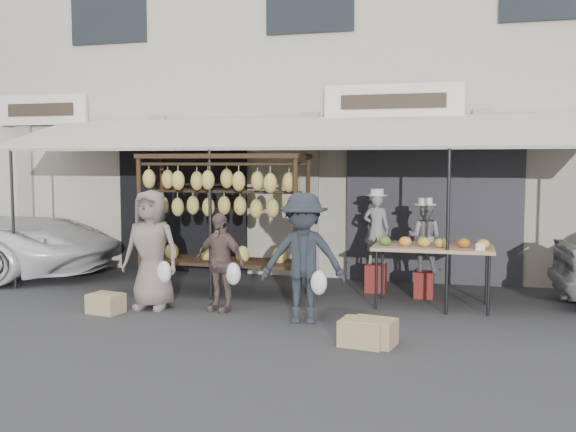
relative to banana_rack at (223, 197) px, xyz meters
name	(u,v)px	position (x,y,z in m)	size (l,w,h in m)	color
ground_plane	(249,323)	(0.90, -1.44, -1.57)	(90.00, 90.00, 0.00)	#2D2D30
shophouse	(340,93)	(0.90, 5.06, 2.07)	(24.00, 6.15, 7.30)	#B2A991
awning	(293,133)	(0.91, 0.84, 1.00)	(10.00, 2.35, 2.92)	beige
banana_rack	(223,197)	(0.00, 0.00, 0.00)	(2.60, 0.90, 2.24)	black
produce_table	(433,248)	(3.19, 0.10, -0.70)	(1.70, 0.90, 1.04)	tan
vendor_left	(376,229)	(2.26, 1.01, -0.54)	(0.42, 0.28, 1.15)	gray
vendor_right	(425,237)	(3.04, 0.75, -0.62)	(0.52, 0.41, 1.08)	gray
customer_left	(151,249)	(-0.71, -1.01, -0.71)	(0.84, 0.55, 1.72)	#70625C
customer_mid	(220,262)	(0.28, -0.89, -0.87)	(0.82, 0.34, 1.40)	brown
customer_right	(303,258)	(1.59, -1.23, -0.71)	(1.11, 0.64, 1.71)	#22272E
stool_left	(376,278)	(2.26, 1.01, -1.34)	(0.32, 0.32, 0.46)	maroon
stool_right	(424,285)	(3.04, 0.75, -1.37)	(0.29, 0.29, 0.41)	maroon
crate_near_a	(363,333)	(2.50, -2.09, -1.42)	(0.50, 0.38, 0.30)	tan
crate_near_b	(373,332)	(2.62, -2.04, -1.42)	(0.50, 0.38, 0.30)	tan
crate_far	(106,303)	(-1.21, -1.45, -1.44)	(0.45, 0.34, 0.27)	tan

